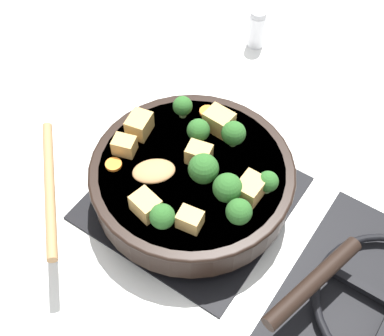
% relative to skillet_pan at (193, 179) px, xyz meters
% --- Properties ---
extents(ground_plane, '(2.40, 2.40, 0.00)m').
position_rel_skillet_pan_xyz_m(ground_plane, '(-0.00, -0.00, -0.06)').
color(ground_plane, silver).
extents(front_burner_grate, '(0.31, 0.31, 0.03)m').
position_rel_skillet_pan_xyz_m(front_burner_grate, '(-0.00, -0.00, -0.05)').
color(front_burner_grate, black).
rests_on(front_burner_grate, ground_plane).
extents(skillet_pan, '(0.33, 0.45, 0.06)m').
position_rel_skillet_pan_xyz_m(skillet_pan, '(0.00, 0.00, 0.00)').
color(skillet_pan, black).
rests_on(skillet_pan, front_burner_grate).
extents(wooden_spoon, '(0.25, 0.25, 0.02)m').
position_rel_skillet_pan_xyz_m(wooden_spoon, '(0.11, -0.11, 0.03)').
color(wooden_spoon, '#A87A4C').
rests_on(wooden_spoon, skillet_pan).
extents(tofu_cube_center_large, '(0.04, 0.05, 0.03)m').
position_rel_skillet_pan_xyz_m(tofu_cube_center_large, '(0.11, -0.01, 0.04)').
color(tofu_cube_center_large, tan).
rests_on(tofu_cube_center_large, skillet_pan).
extents(tofu_cube_near_handle, '(0.05, 0.04, 0.03)m').
position_rel_skillet_pan_xyz_m(tofu_cube_near_handle, '(-0.01, -0.12, 0.04)').
color(tofu_cube_near_handle, tan).
rests_on(tofu_cube_near_handle, skillet_pan).
extents(tofu_cube_east_chunk, '(0.04, 0.04, 0.03)m').
position_rel_skillet_pan_xyz_m(tofu_cube_east_chunk, '(-0.02, -0.00, 0.04)').
color(tofu_cube_east_chunk, tan).
rests_on(tofu_cube_east_chunk, skillet_pan).
extents(tofu_cube_west_chunk, '(0.04, 0.05, 0.04)m').
position_rel_skillet_pan_xyz_m(tofu_cube_west_chunk, '(-0.10, -0.01, 0.04)').
color(tofu_cube_west_chunk, tan).
rests_on(tofu_cube_west_chunk, skillet_pan).
extents(tofu_cube_back_piece, '(0.04, 0.04, 0.04)m').
position_rel_skillet_pan_xyz_m(tofu_cube_back_piece, '(-0.01, 0.10, 0.04)').
color(tofu_cube_back_piece, tan).
rests_on(tofu_cube_back_piece, skillet_pan).
extents(tofu_cube_front_piece, '(0.03, 0.04, 0.03)m').
position_rel_skillet_pan_xyz_m(tofu_cube_front_piece, '(0.09, 0.05, 0.04)').
color(tofu_cube_front_piece, tan).
rests_on(tofu_cube_front_piece, skillet_pan).
extents(tofu_cube_mid_small, '(0.04, 0.04, 0.03)m').
position_rel_skillet_pan_xyz_m(tofu_cube_mid_small, '(0.03, -0.11, 0.04)').
color(tofu_cube_mid_small, tan).
rests_on(tofu_cube_mid_small, skillet_pan).
extents(broccoli_floret_near_spoon, '(0.05, 0.05, 0.05)m').
position_rel_skillet_pan_xyz_m(broccoli_floret_near_spoon, '(0.02, 0.07, 0.06)').
color(broccoli_floret_near_spoon, '#709956').
rests_on(broccoli_floret_near_spoon, skillet_pan).
extents(broccoli_floret_center_top, '(0.05, 0.05, 0.05)m').
position_rel_skillet_pan_xyz_m(broccoli_floret_center_top, '(0.01, 0.03, 0.06)').
color(broccoli_floret_center_top, '#709956').
rests_on(broccoli_floret_center_top, skillet_pan).
extents(broccoli_floret_east_rim, '(0.04, 0.04, 0.05)m').
position_rel_skillet_pan_xyz_m(broccoli_floret_east_rim, '(-0.05, -0.03, 0.05)').
color(broccoli_floret_east_rim, '#709956').
rests_on(broccoli_floret_east_rim, skillet_pan).
extents(broccoli_floret_west_rim, '(0.04, 0.04, 0.05)m').
position_rel_skillet_pan_xyz_m(broccoli_floret_west_rim, '(0.04, 0.11, 0.05)').
color(broccoli_floret_west_rim, '#709956').
rests_on(broccoli_floret_west_rim, skillet_pan).
extents(broccoli_floret_north_edge, '(0.04, 0.04, 0.05)m').
position_rel_skillet_pan_xyz_m(broccoli_floret_north_edge, '(0.11, 0.02, 0.05)').
color(broccoli_floret_north_edge, '#709956').
rests_on(broccoli_floret_north_edge, skillet_pan).
extents(broccoli_floret_south_cluster, '(0.03, 0.03, 0.04)m').
position_rel_skillet_pan_xyz_m(broccoli_floret_south_cluster, '(-0.03, 0.12, 0.05)').
color(broccoli_floret_south_cluster, '#709956').
rests_on(broccoli_floret_south_cluster, skillet_pan).
extents(broccoli_floret_mid_floret, '(0.04, 0.04, 0.05)m').
position_rel_skillet_pan_xyz_m(broccoli_floret_mid_floret, '(-0.08, 0.03, 0.05)').
color(broccoli_floret_mid_floret, '#709956').
rests_on(broccoli_floret_mid_floret, skillet_pan).
extents(broccoli_floret_small_inner, '(0.03, 0.03, 0.04)m').
position_rel_skillet_pan_xyz_m(broccoli_floret_small_inner, '(-0.08, -0.08, 0.05)').
color(broccoli_floret_small_inner, '#709956').
rests_on(broccoli_floret_small_inner, skillet_pan).
extents(carrot_slice_orange_thin, '(0.03, 0.03, 0.01)m').
position_rel_skillet_pan_xyz_m(carrot_slice_orange_thin, '(0.07, -0.11, 0.03)').
color(carrot_slice_orange_thin, orange).
rests_on(carrot_slice_orange_thin, skillet_pan).
extents(carrot_slice_near_center, '(0.03, 0.03, 0.01)m').
position_rel_skillet_pan_xyz_m(carrot_slice_near_center, '(-0.12, -0.05, 0.03)').
color(carrot_slice_near_center, orange).
rests_on(carrot_slice_near_center, skillet_pan).
extents(salt_shaker, '(0.04, 0.04, 0.09)m').
position_rel_skillet_pan_xyz_m(salt_shaker, '(-0.41, -0.12, -0.02)').
color(salt_shaker, white).
rests_on(salt_shaker, ground_plane).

